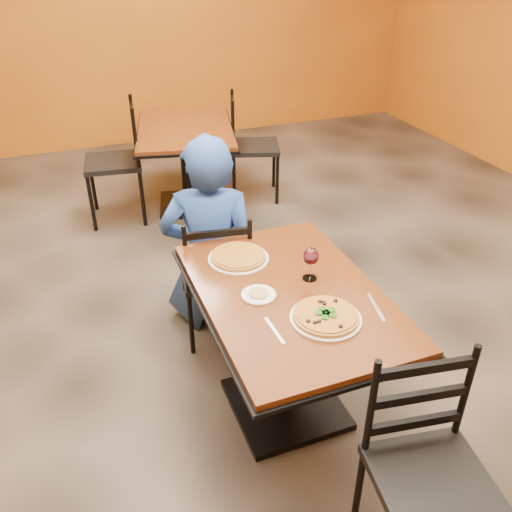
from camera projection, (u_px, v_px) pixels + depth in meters
name	position (u px, v px, depth m)	size (l,w,h in m)	color
floor	(252.00, 349.00, 3.28)	(7.00, 8.00, 0.01)	black
wall_back	(118.00, 5.00, 5.70)	(7.00, 0.01, 3.00)	#BF6815
table_main	(289.00, 324.00, 2.60)	(0.83, 1.23, 0.75)	#673110
table_second	(186.00, 148.00, 4.70)	(1.07, 1.36, 0.75)	#673110
chair_main_near	(433.00, 484.00, 1.95)	(0.42, 0.42, 0.92)	black
chair_main_far	(215.00, 273.00, 3.21)	(0.39, 0.39, 0.86)	black
chair_second_left	(113.00, 163.00, 4.53)	(0.46, 0.46, 1.02)	black
chair_second_right	(255.00, 147.00, 4.93)	(0.43, 0.43, 0.96)	black
diner	(209.00, 231.00, 3.28)	(0.61, 0.40, 1.23)	#1B5198
plate_main	(326.00, 318.00, 2.32)	(0.31, 0.31, 0.01)	white
pizza_main	(326.00, 316.00, 2.31)	(0.28, 0.28, 0.02)	maroon
plate_far	(238.00, 259.00, 2.74)	(0.31, 0.31, 0.01)	white
pizza_far	(238.00, 256.00, 2.73)	(0.28, 0.28, 0.02)	#AF8B21
side_plate	(259.00, 295.00, 2.46)	(0.16, 0.16, 0.01)	white
dip	(259.00, 293.00, 2.46)	(0.09, 0.09, 0.01)	tan
wine_glass	(311.00, 263.00, 2.54)	(0.08, 0.08, 0.18)	white
fork	(274.00, 330.00, 2.25)	(0.01, 0.19, 0.00)	silver
knife	(376.00, 307.00, 2.39)	(0.01, 0.21, 0.00)	silver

